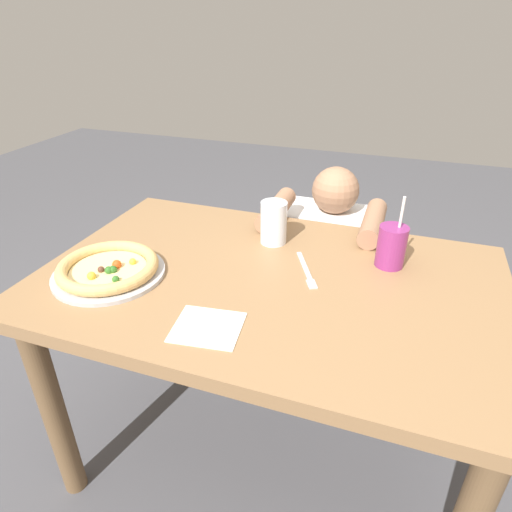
% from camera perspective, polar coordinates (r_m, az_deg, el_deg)
% --- Properties ---
extents(ground_plane, '(8.00, 8.00, 0.00)m').
position_cam_1_polar(ground_plane, '(1.76, 1.33, -23.96)').
color(ground_plane, '#4C4C51').
extents(dining_table, '(1.30, 0.83, 0.75)m').
position_cam_1_polar(dining_table, '(1.31, 1.65, -6.89)').
color(dining_table, '#936D47').
rests_on(dining_table, ground).
extents(pizza_near, '(0.31, 0.31, 0.05)m').
position_cam_1_polar(pizza_near, '(1.31, -18.58, -1.60)').
color(pizza_near, '#B7B7BC').
rests_on(pizza_near, dining_table).
extents(drink_cup_colored, '(0.08, 0.08, 0.22)m').
position_cam_1_polar(drink_cup_colored, '(1.33, 17.15, 1.22)').
color(drink_cup_colored, '#8C2D72').
rests_on(drink_cup_colored, dining_table).
extents(water_cup_clear, '(0.08, 0.08, 0.14)m').
position_cam_1_polar(water_cup_clear, '(1.40, 2.30, 4.38)').
color(water_cup_clear, silver).
rests_on(water_cup_clear, dining_table).
extents(paper_napkin, '(0.18, 0.16, 0.00)m').
position_cam_1_polar(paper_napkin, '(1.06, -6.29, -9.12)').
color(paper_napkin, white).
rests_on(paper_napkin, dining_table).
extents(fork, '(0.11, 0.19, 0.00)m').
position_cam_1_polar(fork, '(1.28, 6.57, -1.95)').
color(fork, silver).
rests_on(fork, dining_table).
extents(diner_seated, '(0.41, 0.52, 0.89)m').
position_cam_1_polar(diner_seated, '(1.92, 9.19, -2.75)').
color(diner_seated, '#333847').
rests_on(diner_seated, ground).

